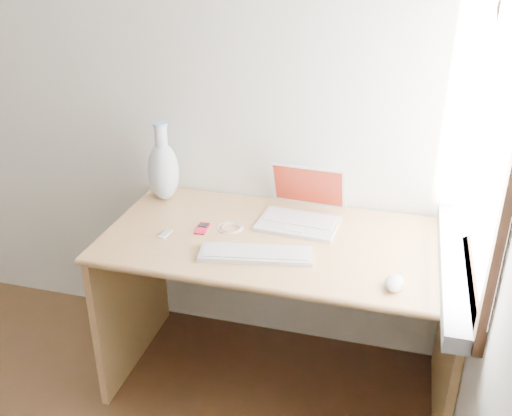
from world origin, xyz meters
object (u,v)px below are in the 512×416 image
(laptop, at_px, (300,210))
(vase, at_px, (163,169))
(desk, at_px, (285,273))
(external_keyboard, at_px, (256,254))

(laptop, height_order, vase, vase)
(desk, distance_m, vase, 0.72)
(desk, relative_size, external_keyboard, 3.21)
(laptop, xyz_separation_m, external_keyboard, (-0.10, -0.34, -0.04))
(external_keyboard, relative_size, vase, 1.22)
(external_keyboard, bearing_deg, vase, 133.66)
(desk, distance_m, external_keyboard, 0.34)
(desk, xyz_separation_m, laptop, (0.04, 0.08, 0.27))
(laptop, bearing_deg, desk, -113.45)
(laptop, bearing_deg, vase, 179.24)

